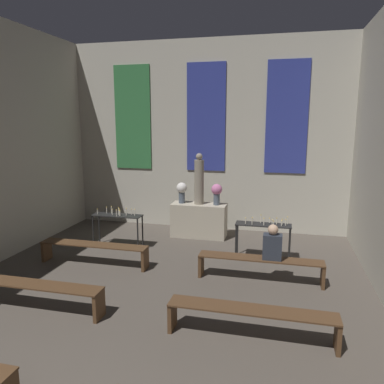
% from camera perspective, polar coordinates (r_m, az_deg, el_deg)
% --- Properties ---
extents(wall_back, '(8.06, 0.16, 5.31)m').
position_cam_1_polar(wall_back, '(10.72, 2.22, 8.58)').
color(wall_back, '#B2AD9E').
rests_on(wall_back, ground_plane).
extents(altar, '(1.47, 0.57, 0.91)m').
position_cam_1_polar(altar, '(10.15, 1.07, -4.32)').
color(altar, '#ADA38E').
rests_on(altar, ground_plane).
extents(statue, '(0.25, 0.25, 1.36)m').
position_cam_1_polar(statue, '(9.91, 1.09, 1.77)').
color(statue, gray).
rests_on(statue, altar).
extents(flower_vase_left, '(0.29, 0.29, 0.56)m').
position_cam_1_polar(flower_vase_left, '(10.08, -1.57, 0.25)').
color(flower_vase_left, '#4C5666').
rests_on(flower_vase_left, altar).
extents(flower_vase_right, '(0.29, 0.29, 0.56)m').
position_cam_1_polar(flower_vase_right, '(9.87, 3.79, 0.00)').
color(flower_vase_right, '#4C5666').
rests_on(flower_vase_right, altar).
extents(candle_rack_left, '(1.24, 0.38, 1.01)m').
position_cam_1_polar(candle_rack_left, '(9.43, -11.29, -4.17)').
color(candle_rack_left, black).
rests_on(candle_rack_left, ground_plane).
extents(candle_rack_right, '(1.24, 0.38, 1.02)m').
position_cam_1_polar(candle_rack_right, '(8.60, 10.84, -5.64)').
color(candle_rack_right, black).
rests_on(candle_rack_right, ground_plane).
extents(pew_second_left, '(2.42, 0.36, 0.47)m').
position_cam_1_polar(pew_second_left, '(6.91, -23.00, -13.60)').
color(pew_second_left, '#4C331E').
rests_on(pew_second_left, ground_plane).
extents(pew_second_right, '(2.42, 0.36, 0.47)m').
position_cam_1_polar(pew_second_right, '(5.71, 9.00, -18.21)').
color(pew_second_right, '#4C331E').
rests_on(pew_second_right, ground_plane).
extents(pew_back_left, '(2.42, 0.36, 0.47)m').
position_cam_1_polar(pew_back_left, '(8.51, -14.72, -8.40)').
color(pew_back_left, '#4C331E').
rests_on(pew_back_left, ground_plane).
extents(pew_back_right, '(2.42, 0.36, 0.47)m').
position_cam_1_polar(pew_back_right, '(7.57, 10.32, -10.68)').
color(pew_back_right, '#4C331E').
rests_on(pew_back_right, ground_plane).
extents(person_seated, '(0.36, 0.24, 0.69)m').
position_cam_1_polar(person_seated, '(7.42, 12.16, -7.77)').
color(person_seated, '#282D38').
rests_on(person_seated, pew_back_right).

